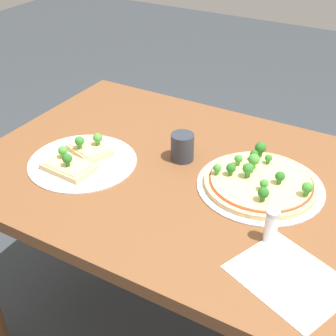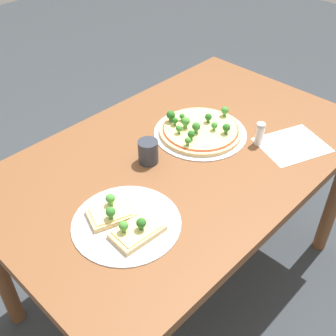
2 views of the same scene
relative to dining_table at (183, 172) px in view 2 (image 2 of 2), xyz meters
The scene contains 7 objects.
ground_plane 0.64m from the dining_table, ahead, with size 8.00×8.00×0.00m, color #33383D.
dining_table is the anchor object (origin of this frame).
pizza_tray_whole 0.17m from the dining_table, 16.95° to the left, with size 0.34×0.34×0.07m.
pizza_tray_slice 0.40m from the dining_table, 163.72° to the right, with size 0.32×0.32×0.06m.
drinking_cup 0.18m from the dining_table, 154.94° to the left, with size 0.07×0.07×0.08m, color #2D333D.
condiment_shaker 0.30m from the dining_table, 34.47° to the right, with size 0.03×0.03×0.09m.
paper_menu 0.40m from the dining_table, 39.12° to the right, with size 0.23×0.18×0.00m, color white.
Camera 2 is at (-0.87, -0.77, 1.62)m, focal length 45.00 mm.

